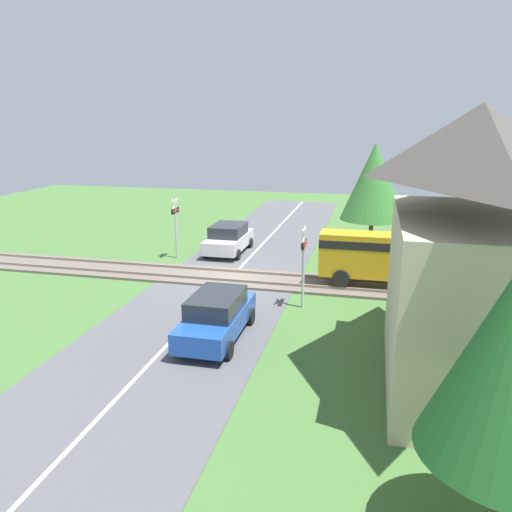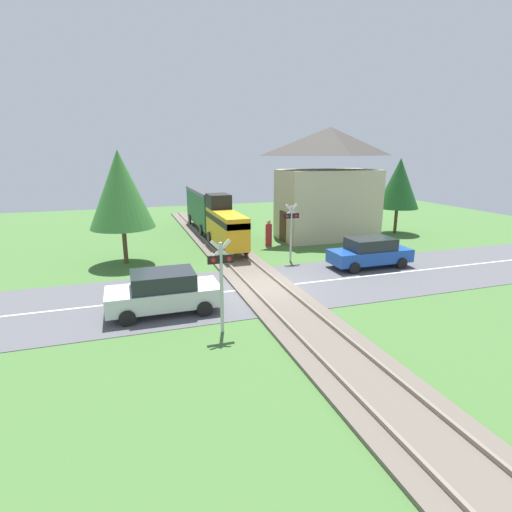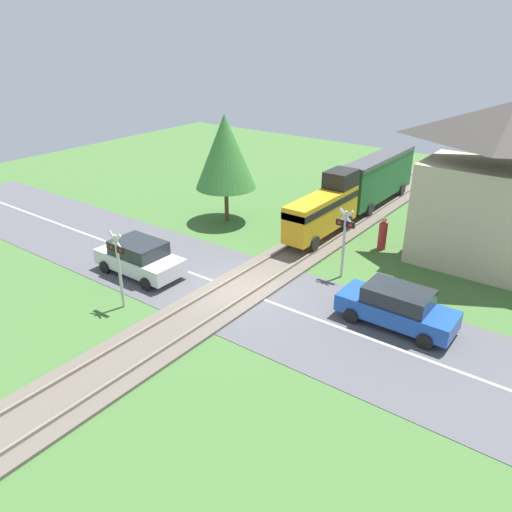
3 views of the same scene
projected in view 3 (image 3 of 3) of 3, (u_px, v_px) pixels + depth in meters
The scene contains 11 objects.
ground_plane at pixel (239, 291), 21.74m from camera, with size 60.00×60.00×0.00m, color #426B33.
road_surface at pixel (239, 290), 21.73m from camera, with size 48.00×6.40×0.02m.
track_bed at pixel (239, 289), 21.71m from camera, with size 2.80×48.00×0.24m.
train at pixel (358, 188), 29.16m from camera, with size 1.58×13.78×3.18m.
car_near_crossing at pixel (139, 257), 22.87m from camera, with size 4.31×2.04×1.64m.
car_far_side at pixel (397, 307), 18.89m from camera, with size 4.43×1.87×1.60m.
crossing_signal_west_approach at pixel (118, 260), 19.63m from camera, with size 0.90×0.18×3.30m.
crossing_signal_east_approach at pixel (344, 234), 22.08m from camera, with size 0.90×0.18×3.30m.
station_building at pixel (499, 191), 22.37m from camera, with size 7.28×4.03×7.70m.
pedestrian_by_station at pixel (383, 235), 25.50m from camera, with size 0.43×0.43×1.72m.
tree_roadside_hedge at pixel (225, 152), 27.89m from camera, with size 3.47×3.47×6.20m.
Camera 3 is at (12.03, -14.85, 10.50)m, focal length 35.00 mm.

